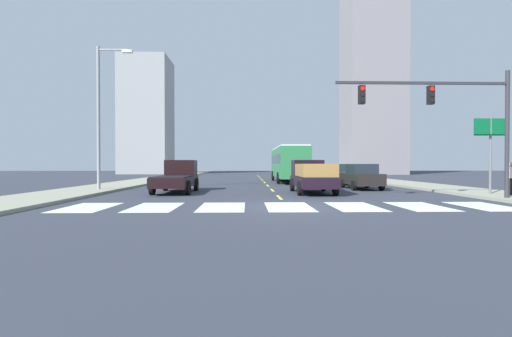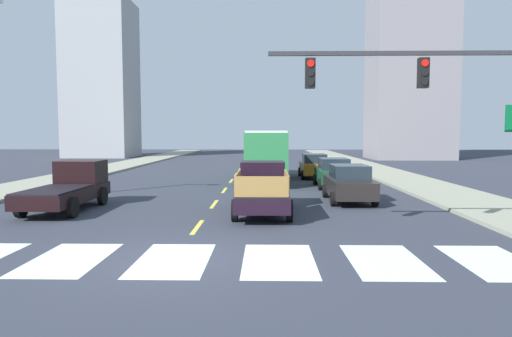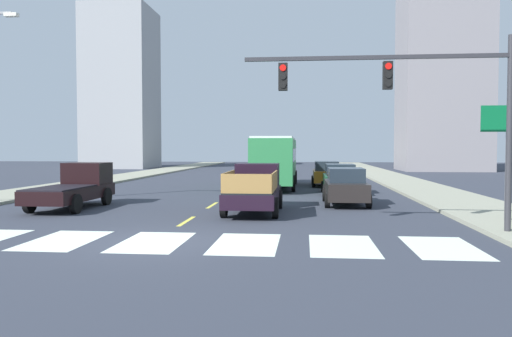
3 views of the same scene
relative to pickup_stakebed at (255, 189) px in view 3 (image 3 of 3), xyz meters
The scene contains 25 objects.
ground_plane 7.40m from the pickup_stakebed, 107.27° to the right, with size 160.00×160.00×0.00m, color #303541.
sidewalk_right 14.54m from the pickup_stakebed, 49.21° to the left, with size 3.88×110.00×0.15m, color gray.
sidewalk_left 17.69m from the pickup_stakebed, 141.55° to the left, with size 3.88×110.00×0.15m, color gray.
crosswalk_stripe_2 8.55m from the pickup_stakebed, 124.48° to the right, with size 1.78×3.15×0.01m, color silver.
crosswalk_stripe_3 7.40m from the pickup_stakebed, 107.27° to the right, with size 1.78×3.15×0.01m, color silver.
crosswalk_stripe_4 7.09m from the pickup_stakebed, 86.28° to the right, with size 1.78×3.15×0.01m, color silver.
crosswalk_stripe_5 7.72m from the pickup_stakebed, 66.20° to the right, with size 1.78×3.15×0.01m, color silver.
crosswalk_stripe_6 9.10m from the pickup_stakebed, 50.76° to the right, with size 1.78×3.15×0.01m, color silver.
lane_dash_0 3.83m from the pickup_stakebed, 125.90° to the right, with size 0.16×2.40×0.01m, color #DED149.
lane_dash_1 3.10m from the pickup_stakebed, 137.59° to the left, with size 0.16×2.40×0.01m, color #DED149.
lane_dash_2 7.38m from the pickup_stakebed, 107.31° to the left, with size 0.16×2.40×0.01m, color #DED149.
lane_dash_3 12.22m from the pickup_stakebed, 100.30° to the left, with size 0.16×2.40×0.01m, color #DED149.
lane_dash_4 17.16m from the pickup_stakebed, 97.31° to the left, with size 0.16×2.40×0.01m, color #DED149.
lane_dash_5 22.12m from the pickup_stakebed, 95.66° to the left, with size 0.16×2.40×0.01m, color #DED149.
lane_dash_6 27.09m from the pickup_stakebed, 94.62° to the left, with size 0.16×2.40×0.01m, color #DED149.
lane_dash_7 32.08m from the pickup_stakebed, 93.90° to the left, with size 0.16×2.40×0.01m, color #DED149.
pickup_stakebed is the anchor object (origin of this frame).
pickup_dark 8.09m from the pickup_stakebed, behind, with size 2.18×5.20×1.96m.
city_bus 12.57m from the pickup_stakebed, 89.32° to the left, with size 2.72×10.80×3.32m.
sedan_near_right 14.75m from the pickup_stakebed, 75.95° to the left, with size 2.02×4.40×1.72m.
sedan_mid 4.88m from the pickup_stakebed, 35.55° to the left, with size 2.02×4.40×1.72m.
sedan_near_left 9.41m from the pickup_stakebed, 64.24° to the left, with size 2.02×4.40×1.72m.
traffic_signal_gantry 8.21m from the pickup_stakebed, 41.89° to the right, with size 8.04×0.27×6.00m.
direction_sign_green 9.60m from the pickup_stakebed, 17.32° to the right, with size 1.70×0.12×4.20m.
block_mid_left 49.61m from the pickup_stakebed, 116.98° to the left, with size 8.38×8.12×20.91m, color #95979B.
Camera 3 is at (4.23, -13.55, 2.65)m, focal length 34.91 mm.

